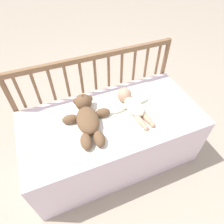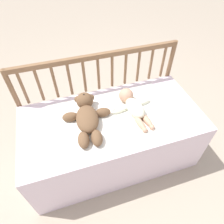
# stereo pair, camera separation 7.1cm
# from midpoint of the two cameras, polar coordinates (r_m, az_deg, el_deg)

# --- Properties ---
(ground_plane) EXTENTS (12.00, 12.00, 0.00)m
(ground_plane) POSITION_cam_midpoint_polar(r_m,az_deg,el_deg) (1.82, 1.15, -11.96)
(ground_plane) COLOR tan
(crib_mattress) EXTENTS (1.31, 0.64, 0.49)m
(crib_mattress) POSITION_cam_midpoint_polar(r_m,az_deg,el_deg) (1.62, 1.27, -7.45)
(crib_mattress) COLOR silver
(crib_mattress) RESTS_ON ground_plane
(crib_rail) EXTENTS (1.31, 0.04, 0.80)m
(crib_rail) POSITION_cam_midpoint_polar(r_m,az_deg,el_deg) (1.61, -2.54, 9.32)
(crib_rail) COLOR brown
(crib_rail) RESTS_ON ground_plane
(blanket) EXTENTS (0.88, 0.53, 0.01)m
(blanket) POSITION_cam_midpoint_polar(r_m,az_deg,el_deg) (1.42, 1.33, -1.65)
(blanket) COLOR white
(blanket) RESTS_ON crib_mattress
(teddy_bear) EXTENTS (0.35, 0.46, 0.13)m
(teddy_bear) POSITION_cam_midpoint_polar(r_m,az_deg,el_deg) (1.38, -5.72, -1.14)
(teddy_bear) COLOR brown
(teddy_bear) RESTS_ON crib_mattress
(baby) EXTENTS (0.33, 0.40, 0.11)m
(baby) POSITION_cam_midpoint_polar(r_m,az_deg,el_deg) (1.46, 7.44, 1.73)
(baby) COLOR #EAEACC
(baby) RESTS_ON crib_mattress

